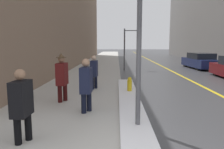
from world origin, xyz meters
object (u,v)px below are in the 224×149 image
at_px(pedestrian_nearside, 22,103).
at_px(fire_hydrant, 130,85).
at_px(pedestrian_in_glasses, 86,83).
at_px(pedestrian_in_fedora, 62,76).
at_px(parked_car_navy, 200,61).
at_px(pedestrian_trailing, 94,70).
at_px(traffic_light_near, 134,41).

distance_m(pedestrian_nearside, fire_hydrant, 5.38).
xyz_separation_m(pedestrian_in_glasses, pedestrian_in_fedora, (-1.04, 1.22, 0.04)).
bearing_deg(fire_hydrant, parked_car_navy, 55.59).
relative_size(pedestrian_in_fedora, parked_car_navy, 0.41).
distance_m(pedestrian_in_fedora, fire_hydrant, 2.95).
xyz_separation_m(pedestrian_in_glasses, pedestrian_trailing, (-0.13, 3.49, -0.05)).
relative_size(pedestrian_trailing, fire_hydrant, 2.24).
bearing_deg(traffic_light_near, fire_hydrant, -95.85).
height_order(pedestrian_in_glasses, pedestrian_trailing, pedestrian_in_glasses).
distance_m(traffic_light_near, pedestrian_trailing, 7.89).
bearing_deg(pedestrian_nearside, fire_hydrant, 154.53).
bearing_deg(fire_hydrant, pedestrian_nearside, -118.11).
distance_m(traffic_light_near, pedestrian_in_glasses, 11.19).
xyz_separation_m(pedestrian_trailing, fire_hydrant, (1.59, -0.85, -0.52)).
relative_size(pedestrian_nearside, pedestrian_in_glasses, 0.96).
bearing_deg(pedestrian_nearside, traffic_light_near, 168.41).
height_order(pedestrian_in_glasses, fire_hydrant, pedestrian_in_glasses).
relative_size(traffic_light_near, parked_car_navy, 0.76).
height_order(traffic_light_near, pedestrian_nearside, traffic_light_near).
distance_m(traffic_light_near, parked_car_navy, 6.18).
relative_size(pedestrian_in_fedora, fire_hydrant, 2.52).
bearing_deg(pedestrian_in_glasses, pedestrian_nearside, -24.30).
bearing_deg(pedestrian_in_glasses, traffic_light_near, 171.06).
distance_m(pedestrian_trailing, parked_car_navy, 11.93).
bearing_deg(pedestrian_in_fedora, traffic_light_near, 163.95).
distance_m(pedestrian_in_glasses, pedestrian_trailing, 3.50).
height_order(pedestrian_in_glasses, parked_car_navy, pedestrian_in_glasses).
distance_m(traffic_light_near, pedestrian_nearside, 13.45).
height_order(pedestrian_nearside, pedestrian_in_glasses, pedestrian_in_glasses).
bearing_deg(pedestrian_trailing, fire_hydrant, 64.57).
bearing_deg(traffic_light_near, pedestrian_trailing, -108.26).
xyz_separation_m(pedestrian_in_glasses, fire_hydrant, (1.47, 2.64, -0.57)).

